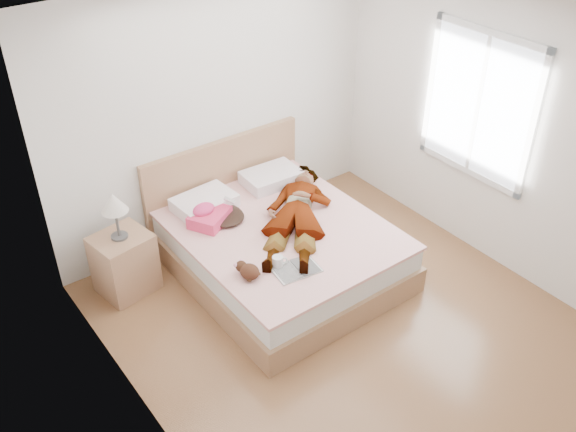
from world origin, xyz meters
The scene contains 11 objects.
ground centered at (0.00, 0.00, 0.00)m, with size 4.00×4.00×0.00m, color #4C3018.
woman centered at (0.21, 0.98, 0.63)m, with size 0.64×1.70×0.23m, color white.
hair centered at (-0.36, 1.43, 0.55)m, with size 0.39×0.48×0.07m, color black.
phone centered at (-0.29, 1.38, 0.71)m, with size 0.05×0.11×0.01m, color silver.
room_shell centered at (1.77, 0.30, 1.50)m, with size 4.00×4.00×4.00m.
bed centered at (0.00, 1.04, 0.28)m, with size 1.80×2.08×1.00m.
towel centered at (-0.50, 1.44, 0.59)m, with size 0.47×0.44×0.19m.
magazine centered at (-0.27, 0.37, 0.52)m, with size 0.43×0.31×0.02m.
coffee_mug centered at (-0.36, 0.51, 0.56)m, with size 0.14×0.12×0.11m.
plush_toy centered at (-0.65, 0.54, 0.58)m, with size 0.19×0.25×0.13m.
nightstand centered at (-1.31, 1.61, 0.35)m, with size 0.55×0.50×1.05m.
Camera 1 is at (-2.87, -2.98, 3.97)m, focal length 40.00 mm.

